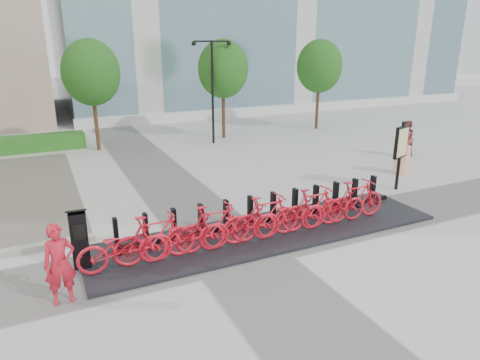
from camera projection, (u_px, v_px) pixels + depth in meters
name	position (u px, v px, depth m)	size (l,w,h in m)	color
ground	(230.00, 247.00, 10.73)	(120.00, 120.00, 0.00)	beige
hedge_b	(17.00, 145.00, 19.94)	(6.00, 1.20, 0.70)	#337223
tree_1	(91.00, 73.00, 19.34)	(2.60, 2.60, 5.10)	#4A2817
tree_2	(223.00, 69.00, 21.98)	(2.60, 2.60, 5.10)	#4A2817
tree_3	(319.00, 66.00, 24.43)	(2.60, 2.60, 5.10)	#4A2817
streetlamp	(212.00, 80.00, 20.86)	(2.00, 0.20, 5.00)	black
dock_pad	(269.00, 232.00, 11.50)	(9.60, 2.40, 0.08)	black
dock_rail_posts	(263.00, 210.00, 11.79)	(8.02, 0.50, 0.85)	black
bike_0	(123.00, 246.00, 9.44)	(0.70, 1.99, 1.05)	red
bike_1	(155.00, 238.00, 9.72)	(0.55, 1.93, 1.16)	red
bike_2	(185.00, 235.00, 10.03)	(0.70, 1.99, 1.05)	red
bike_3	(214.00, 227.00, 10.30)	(0.55, 1.93, 1.16)	red
bike_4	(240.00, 224.00, 10.61)	(0.70, 1.99, 1.05)	red
bike_5	(266.00, 217.00, 10.89)	(0.55, 1.93, 1.16)	red
bike_6	(290.00, 214.00, 11.20)	(0.70, 1.99, 1.05)	red
bike_7	(313.00, 208.00, 11.47)	(0.55, 1.93, 1.16)	red
bike_8	(335.00, 206.00, 11.79)	(0.70, 1.99, 1.05)	red
bike_9	(356.00, 200.00, 12.06)	(0.55, 1.93, 1.16)	red
kiosk	(80.00, 239.00, 9.45)	(0.46, 0.40, 1.43)	black
worker_red	(60.00, 264.00, 8.24)	(0.60, 0.40, 1.65)	red
pedestrian	(406.00, 139.00, 19.06)	(0.79, 0.61, 1.62)	brown
construction_barrel	(402.00, 160.00, 16.63)	(0.57, 0.57, 1.10)	orange
map_sign	(401.00, 145.00, 14.48)	(0.78, 0.37, 2.39)	black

